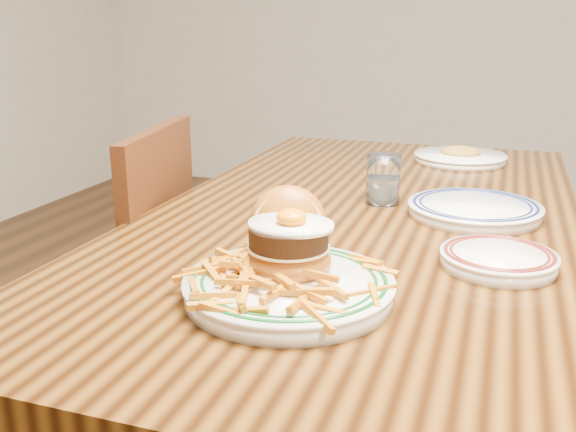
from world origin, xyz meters
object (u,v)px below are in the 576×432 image
(table, at_px, (363,251))
(chair_left, at_px, (118,301))
(main_plate, at_px, (289,268))
(side_plate, at_px, (499,258))

(table, relative_size, chair_left, 1.77)
(chair_left, relative_size, main_plate, 2.83)
(main_plate, distance_m, side_plate, 0.35)
(main_plate, bearing_deg, side_plate, 16.03)
(side_plate, bearing_deg, main_plate, -155.76)
(table, bearing_deg, main_plate, -91.80)
(main_plate, bearing_deg, chair_left, 125.54)
(table, bearing_deg, side_plate, -42.54)
(table, relative_size, side_plate, 8.74)
(chair_left, relative_size, side_plate, 4.92)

